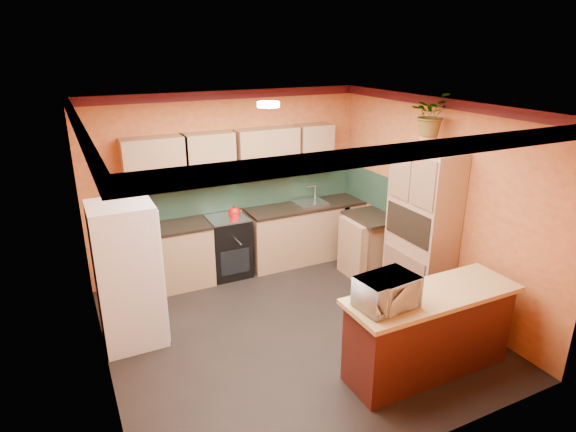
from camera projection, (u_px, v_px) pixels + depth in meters
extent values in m
plane|color=black|center=(291.00, 330.00, 5.91)|extent=(4.20, 4.20, 0.00)
cube|color=white|center=(292.00, 107.00, 4.99)|extent=(4.20, 4.20, 0.04)
cube|color=orange|center=(229.00, 183.00, 7.23)|extent=(4.20, 0.04, 2.70)
cube|color=orange|center=(414.00, 317.00, 3.67)|extent=(4.20, 0.04, 2.70)
cube|color=orange|center=(94.00, 263.00, 4.58)|extent=(0.04, 4.20, 2.70)
cube|color=orange|center=(434.00, 202.00, 6.32)|extent=(0.04, 4.20, 2.70)
cube|color=#1B3222|center=(245.00, 191.00, 7.37)|extent=(3.70, 0.02, 0.53)
cube|color=#1B3222|center=(371.00, 188.00, 7.55)|extent=(0.02, 1.40, 0.53)
cube|color=tan|center=(238.00, 155.00, 6.97)|extent=(3.10, 0.34, 0.70)
cylinder|color=white|center=(268.00, 104.00, 5.51)|extent=(0.26, 0.26, 0.06)
cube|color=tan|center=(266.00, 240.00, 7.47)|extent=(3.65, 0.60, 0.88)
cube|color=black|center=(266.00, 212.00, 7.32)|extent=(3.65, 0.62, 0.04)
cube|color=black|center=(228.00, 246.00, 7.21)|extent=(0.58, 0.58, 0.91)
cube|color=silver|center=(311.00, 203.00, 7.62)|extent=(0.48, 0.40, 0.03)
cube|color=tan|center=(371.00, 245.00, 7.27)|extent=(0.60, 0.80, 0.88)
cube|color=black|center=(373.00, 217.00, 7.12)|extent=(0.62, 0.80, 0.04)
cube|color=white|center=(128.00, 275.00, 5.44)|extent=(0.68, 0.66, 1.70)
cube|color=tan|center=(422.00, 229.00, 6.24)|extent=(0.48, 0.90, 2.10)
cylinder|color=#A85728|center=(428.00, 142.00, 5.90)|extent=(0.22, 0.22, 0.16)
imported|color=tan|center=(430.00, 114.00, 5.79)|extent=(0.58, 0.55, 0.52)
cube|color=#4E2212|center=(429.00, 334.00, 5.05)|extent=(1.80, 0.55, 0.88)
cube|color=tan|center=(433.00, 295.00, 4.89)|extent=(1.90, 0.65, 0.05)
imported|color=white|center=(387.00, 292.00, 4.58)|extent=(0.61, 0.44, 0.31)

